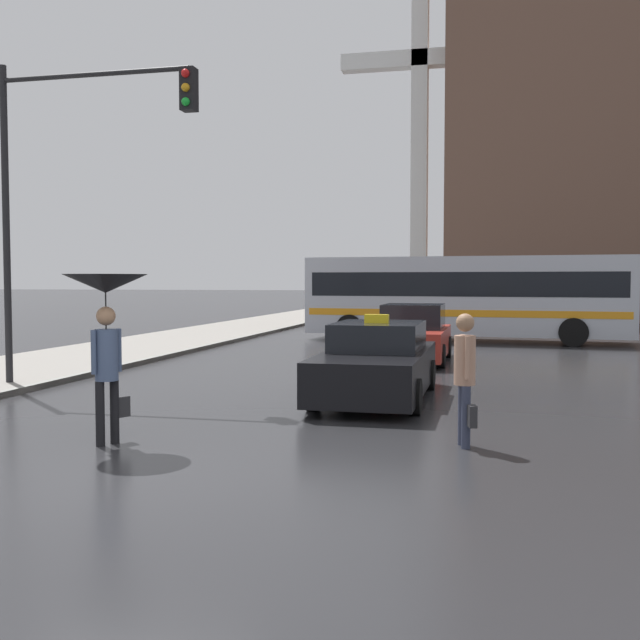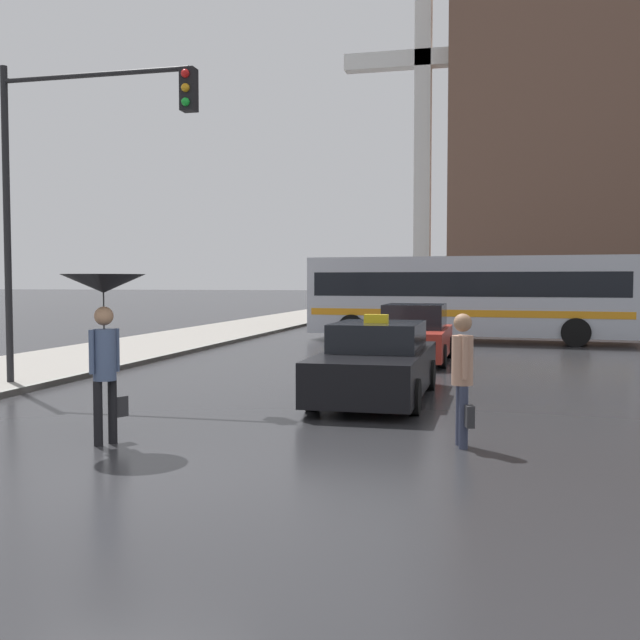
% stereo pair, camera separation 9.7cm
% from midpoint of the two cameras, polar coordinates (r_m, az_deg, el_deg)
% --- Properties ---
extents(ground_plane, '(300.00, 300.00, 0.00)m').
position_cam_midpoint_polar(ground_plane, '(8.65, -14.84, -11.78)').
color(ground_plane, '#262628').
extents(taxi, '(1.91, 4.68, 1.57)m').
position_cam_midpoint_polar(taxi, '(13.88, 4.53, -3.34)').
color(taxi, black).
rests_on(taxi, ground_plane).
extents(sedan_red, '(1.91, 4.28, 1.54)m').
position_cam_midpoint_polar(sedan_red, '(20.38, 7.32, -1.20)').
color(sedan_red, '#A52D23').
rests_on(sedan_red, ground_plane).
extents(city_bus, '(11.55, 3.53, 3.02)m').
position_cam_midpoint_polar(city_bus, '(27.37, 11.29, 1.92)').
color(city_bus, '#B2B7C1').
rests_on(city_bus, ground_plane).
extents(pedestrian_with_umbrella, '(1.10, 1.10, 2.28)m').
position_cam_midpoint_polar(pedestrian_with_umbrella, '(10.31, -15.89, 1.05)').
color(pedestrian_with_umbrella, black).
rests_on(pedestrian_with_umbrella, ground_plane).
extents(pedestrian_man, '(0.35, 0.56, 1.76)m').
position_cam_midpoint_polar(pedestrian_man, '(10.01, 11.09, -3.84)').
color(pedestrian_man, '#2D3347').
rests_on(pedestrian_man, ground_plane).
extents(traffic_light, '(4.18, 0.38, 6.48)m').
position_cam_midpoint_polar(traffic_light, '(15.75, -18.01, 11.31)').
color(traffic_light, black).
rests_on(traffic_light, ground_plane).
extents(building_tower_near, '(15.69, 8.42, 31.03)m').
position_cam_midpoint_polar(building_tower_near, '(46.92, 20.37, 19.36)').
color(building_tower_near, brown).
rests_on(building_tower_near, ground_plane).
extents(monument_cross, '(8.87, 0.90, 20.15)m').
position_cam_midpoint_polar(monument_cross, '(43.72, 7.92, 15.22)').
color(monument_cross, white).
rests_on(monument_cross, ground_plane).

